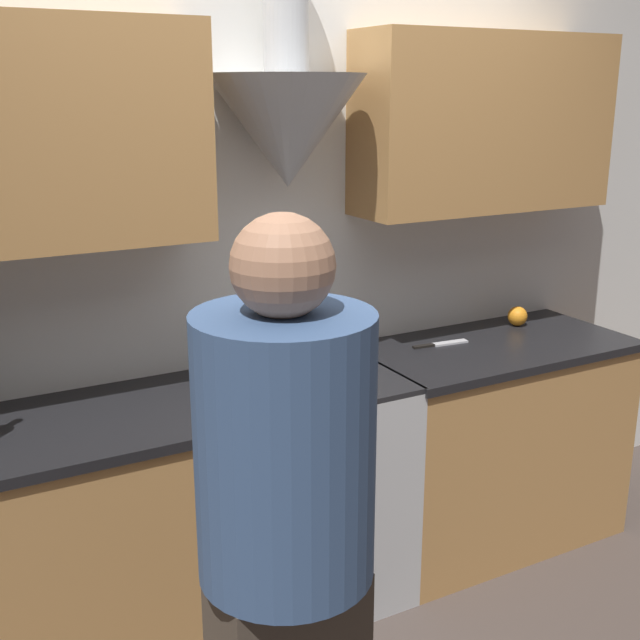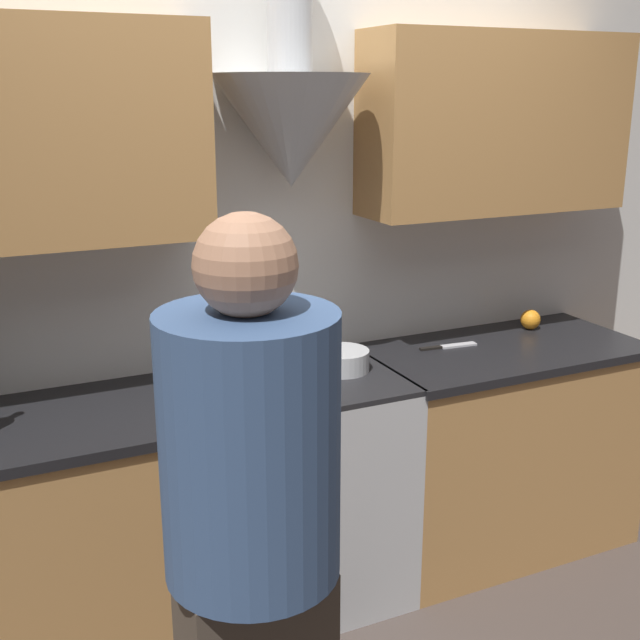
% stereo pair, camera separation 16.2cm
% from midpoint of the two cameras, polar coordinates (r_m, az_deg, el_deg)
% --- Properties ---
extents(ground_plane, '(12.00, 12.00, 0.00)m').
position_cam_midpoint_polar(ground_plane, '(3.16, 3.54, -21.73)').
color(ground_plane, '#423833').
extents(wall_back, '(8.40, 0.57, 2.60)m').
position_cam_midpoint_polar(wall_back, '(3.06, -1.85, 7.44)').
color(wall_back, white).
rests_on(wall_back, ground_plane).
extents(counter_left, '(1.30, 0.62, 0.90)m').
position_cam_midpoint_polar(counter_left, '(2.92, -17.29, -15.13)').
color(counter_left, '#B27F47').
rests_on(counter_left, ground_plane).
extents(counter_right, '(1.16, 0.62, 0.90)m').
position_cam_midpoint_polar(counter_right, '(3.60, 13.83, -8.66)').
color(counter_right, '#B27F47').
rests_on(counter_right, ground_plane).
extents(stove_range, '(0.67, 0.60, 0.90)m').
position_cam_midpoint_polar(stove_range, '(3.16, 0.69, -11.79)').
color(stove_range, '#B7BABC').
rests_on(stove_range, ground_plane).
extents(stock_pot, '(0.26, 0.26, 0.15)m').
position_cam_midpoint_polar(stock_pot, '(2.86, -1.68, -3.40)').
color(stock_pot, '#B7BABC').
rests_on(stock_pot, stove_range).
extents(mixing_bowl, '(0.21, 0.21, 0.08)m').
position_cam_midpoint_polar(mixing_bowl, '(3.05, 3.08, -2.89)').
color(mixing_bowl, '#B7BABC').
rests_on(mixing_bowl, stove_range).
extents(orange_fruit, '(0.09, 0.09, 0.09)m').
position_cam_midpoint_polar(orange_fruit, '(3.70, 15.95, 0.03)').
color(orange_fruit, orange).
rests_on(orange_fruit, counter_right).
extents(chefs_knife, '(0.26, 0.05, 0.01)m').
position_cam_midpoint_polar(chefs_knife, '(3.38, 10.48, -1.87)').
color(chefs_knife, silver).
rests_on(chefs_knife, counter_right).
extents(person_foreground_left, '(0.37, 0.37, 1.71)m').
position_cam_midpoint_polar(person_foreground_left, '(1.81, -2.09, -17.31)').
color(person_foreground_left, '#473D33').
rests_on(person_foreground_left, ground_plane).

